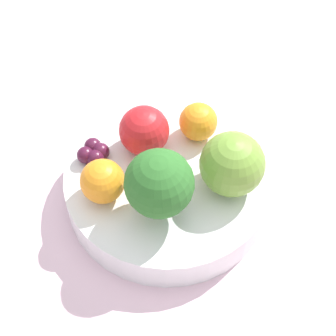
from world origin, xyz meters
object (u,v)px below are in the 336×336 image
object	(u,v)px
bowl	(168,185)
apple_red	(144,131)
orange_front	(102,179)
orange_back	(198,122)
broccoli	(159,184)
grape_cluster	(94,153)
apple_green	(232,164)

from	to	relation	value
bowl	apple_red	distance (m)	0.06
orange_front	orange_back	bearing A→B (deg)	-163.06
broccoli	grape_cluster	xyz separation A→B (m)	(0.04, -0.08, -0.03)
apple_green	orange_back	xyz separation A→B (m)	(0.01, -0.07, -0.01)
orange_front	grape_cluster	distance (m)	0.05
bowl	orange_front	world-z (taller)	orange_front
broccoli	grape_cluster	world-z (taller)	broccoli
grape_cluster	orange_front	bearing A→B (deg)	85.38
orange_back	orange_front	bearing A→B (deg)	16.94
apple_red	grape_cluster	distance (m)	0.06
orange_back	grape_cluster	bearing A→B (deg)	-4.56
grape_cluster	apple_green	bearing A→B (deg)	145.99
apple_red	orange_front	xyz separation A→B (m)	(0.06, 0.04, -0.00)
broccoli	orange_back	bearing A→B (deg)	-133.66
broccoli	apple_red	world-z (taller)	broccoli
orange_front	broccoli	bearing A→B (deg)	138.46
broccoli	apple_red	size ratio (longest dim) A/B	1.50
orange_back	grape_cluster	distance (m)	0.11
apple_green	orange_front	xyz separation A→B (m)	(0.12, -0.03, -0.01)
apple_green	orange_front	distance (m)	0.12
broccoli	apple_red	xyz separation A→B (m)	(-0.01, -0.08, -0.02)
bowl	orange_front	xyz separation A→B (m)	(0.07, -0.00, 0.04)
orange_front	bowl	bearing A→B (deg)	178.12
grape_cluster	apple_red	bearing A→B (deg)	175.19
broccoli	apple_green	distance (m)	0.08
apple_green	orange_front	world-z (taller)	apple_green
orange_back	grape_cluster	xyz separation A→B (m)	(0.11, -0.01, -0.01)
broccoli	apple_green	size ratio (longest dim) A/B	1.22
bowl	broccoli	bearing A→B (deg)	58.39
broccoli	apple_green	world-z (taller)	broccoli
orange_back	apple_green	bearing A→B (deg)	94.17
apple_red	orange_back	distance (m)	0.06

